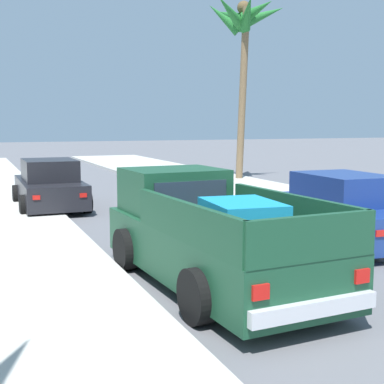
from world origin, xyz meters
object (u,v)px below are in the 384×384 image
Objects in this scene: car_left_near at (341,210)px; car_right_near at (50,186)px; palm_tree_left_back at (243,27)px; pickup_truck at (208,236)px.

car_left_near and car_right_near have the same top height.
car_right_near is 12.01m from palm_tree_left_back.
car_left_near is at bearing -53.90° from car_right_near.
pickup_truck is 9.15m from car_right_near.
palm_tree_left_back is (7.82, 13.82, 6.05)m from pickup_truck.
pickup_truck is 1.25× the size of car_right_near.
car_right_near is (-1.34, 9.05, -0.09)m from pickup_truck.
car_right_near is at bearing -152.49° from palm_tree_left_back.
palm_tree_left_back is (3.81, 12.11, 6.14)m from car_left_near.
palm_tree_left_back is at bearing 72.54° from car_left_near.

